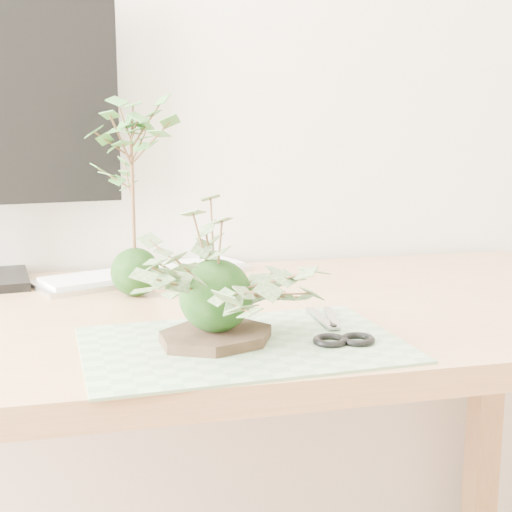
# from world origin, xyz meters

# --- Properties ---
(desk) EXTENTS (1.60, 0.70, 0.74)m
(desk) POSITION_xyz_m (-0.10, 1.23, 0.65)
(desk) COLOR tan
(desk) RESTS_ON ground_plane
(cutting_mat) EXTENTS (0.44, 0.31, 0.00)m
(cutting_mat) POSITION_xyz_m (-0.05, 1.03, 0.74)
(cutting_mat) COLOR gray
(cutting_mat) RESTS_ON desk
(stone_dish) EXTENTS (0.21, 0.21, 0.01)m
(stone_dish) POSITION_xyz_m (-0.08, 1.04, 0.75)
(stone_dish) COLOR black
(stone_dish) RESTS_ON cutting_mat
(ivy_kokedama) EXTENTS (0.30, 0.30, 0.20)m
(ivy_kokedama) POSITION_xyz_m (-0.08, 1.04, 0.85)
(ivy_kokedama) COLOR black
(ivy_kokedama) RESTS_ON stone_dish
(maple_kokedama) EXTENTS (0.22, 0.22, 0.35)m
(maple_kokedama) POSITION_xyz_m (-0.16, 1.34, 0.98)
(maple_kokedama) COLOR black
(maple_kokedama) RESTS_ON desk
(keyboard) EXTENTS (0.44, 0.27, 0.02)m
(keyboard) POSITION_xyz_m (-0.13, 1.48, 0.75)
(keyboard) COLOR #BEBEBE
(keyboard) RESTS_ON desk
(scissors) EXTENTS (0.09, 0.19, 0.01)m
(scissors) POSITION_xyz_m (0.09, 1.02, 0.75)
(scissors) COLOR gray
(scissors) RESTS_ON cutting_mat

